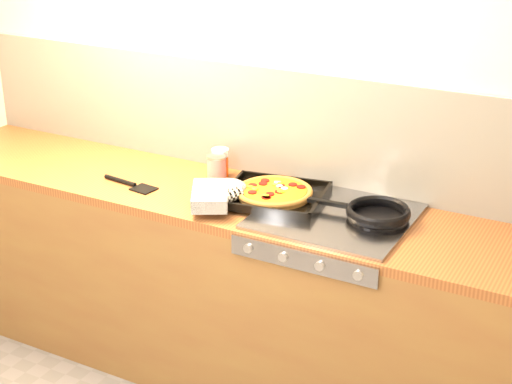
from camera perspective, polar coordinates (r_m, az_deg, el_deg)
The scene contains 9 objects.
room_shell at distance 3.49m, azimuth 0.95°, elevation 5.06°, with size 3.20×3.20×3.20m.
counter_run at distance 3.54m, azimuth -1.28°, elevation -7.07°, with size 3.20×0.62×0.90m.
stovetop at distance 3.16m, azimuth 5.78°, elevation -1.79°, with size 0.60×0.56×0.02m, color gray.
pizza_on_tray at distance 3.26m, azimuth 0.06°, elevation -0.08°, with size 0.56×0.54×0.07m.
frying_pan at distance 3.13m, azimuth 8.77°, elevation -1.55°, with size 0.43×0.27×0.04m.
tomato_can at distance 3.48m, azimuth -2.88°, elevation 1.69°, with size 0.11×0.11×0.12m.
juice_glass at distance 3.55m, azimuth -2.61°, elevation 2.18°, with size 0.08×0.08×0.13m.
wooden_spoon at distance 3.43m, azimuth 2.37°, elevation 0.45°, with size 0.30×0.06×0.02m.
black_spatula at distance 3.50m, azimuth -9.16°, elevation 0.58°, with size 0.29×0.10×0.02m.
Camera 1 is at (1.52, -1.57, 2.21)m, focal length 55.00 mm.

